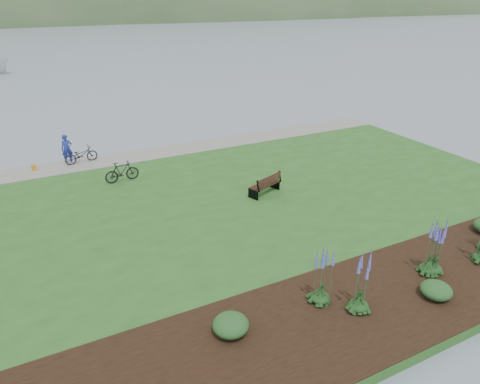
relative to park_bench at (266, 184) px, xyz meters
name	(u,v)px	position (x,y,z in m)	size (l,w,h in m)	color
ground	(181,207)	(-3.91, 1.30, -0.92)	(600.00, 600.00, 0.00)	gray
lawn	(196,221)	(-3.91, -0.70, -0.72)	(34.00, 20.00, 0.40)	#24591F
shoreline_path	(142,155)	(-3.91, 8.20, -0.51)	(34.00, 2.20, 0.03)	gray
garden_bed	(375,300)	(-0.91, -8.50, -0.50)	(24.00, 4.40, 0.04)	black
far_hillside	(81,21)	(16.09, 171.30, -0.92)	(580.00, 80.00, 38.00)	#395731
park_bench	(266,184)	(0.00, 0.00, 0.00)	(1.82, 1.23, 1.05)	black
person	(67,147)	(-8.00, 8.80, 0.46)	(0.71, 0.49, 1.96)	#21329A
bicycle_a	(81,155)	(-7.32, 8.50, -0.04)	(1.84, 0.64, 0.96)	black
bicycle_b	(122,172)	(-5.85, 4.73, 0.01)	(1.76, 0.51, 1.06)	black
pannier	(34,167)	(-9.87, 8.50, -0.36)	(0.19, 0.30, 0.32)	orange
echium_0	(362,284)	(-1.72, -8.61, 0.46)	(0.62, 0.62, 2.31)	#153B16
echium_1	(437,251)	(1.89, -8.27, 0.41)	(0.62, 0.62, 2.33)	#153B16
echium_4	(323,274)	(-2.53, -7.77, 0.55)	(0.62, 0.62, 2.37)	#153B16
echium_5	(432,249)	(1.73, -8.20, 0.47)	(0.62, 0.62, 2.33)	#153B16
shrub_0	(231,325)	(-5.62, -7.71, -0.22)	(1.05, 1.05, 0.53)	#1E4C21
shrub_1	(436,290)	(0.91, -9.23, -0.24)	(0.98, 0.98, 0.49)	#1E4C21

